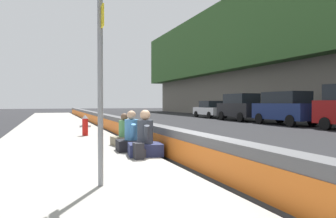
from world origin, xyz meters
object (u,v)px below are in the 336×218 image
object	(u,v)px
backpack	(139,151)
parked_car_third	(285,108)
seated_person_foreground	(145,141)
parked_car_midline	(210,109)
seated_person_rear	(124,135)
fire_hydrant	(85,125)
seated_person_middle	(132,138)
route_sign_post	(100,62)
parked_car_fourth	(240,107)

from	to	relation	value
backpack	parked_car_third	size ratio (longest dim) A/B	0.08
seated_person_foreground	parked_car_midline	size ratio (longest dim) A/B	0.27
seated_person_rear	parked_car_third	size ratio (longest dim) A/B	0.22
seated_person_rear	parked_car_midline	size ratio (longest dim) A/B	0.23
parked_car_midline	fire_hydrant	bearing A→B (deg)	137.04
fire_hydrant	parked_car_midline	distance (m)	20.46
seated_person_middle	parked_car_third	distance (m)	15.56
seated_person_foreground	seated_person_middle	xyz separation A→B (m)	(0.99, 0.12, -0.01)
backpack	fire_hydrant	bearing A→B (deg)	5.90
backpack	parked_car_third	distance (m)	16.52
parked_car_midline	parked_car_third	bearing A→B (deg)	178.97
route_sign_post	backpack	xyz separation A→B (m)	(2.24, -1.26, -1.88)
fire_hydrant	seated_person_foreground	bearing A→B (deg)	-170.88
seated_person_middle	parked_car_third	xyz separation A→B (m)	(8.63, -12.93, 0.68)
parked_car_third	parked_car_fourth	distance (m)	5.40
seated_person_foreground	seated_person_rear	bearing A→B (deg)	1.50
seated_person_middle	parked_car_fourth	bearing A→B (deg)	-42.61
seated_person_middle	route_sign_post	bearing A→B (deg)	158.53
fire_hydrant	seated_person_rear	world-z (taller)	seated_person_rear
seated_person_foreground	route_sign_post	bearing A→B (deg)	149.66
parked_car_fourth	parked_car_midline	world-z (taller)	parked_car_fourth
parked_car_third	seated_person_rear	bearing A→B (deg)	119.91
seated_person_foreground	parked_car_third	size ratio (longest dim) A/B	0.25
fire_hydrant	backpack	xyz separation A→B (m)	(-6.21, -0.64, -0.25)
seated_person_rear	parked_car_midline	bearing A→B (deg)	-35.16
route_sign_post	parked_car_fourth	distance (m)	22.78
fire_hydrant	seated_person_middle	world-z (taller)	seated_person_middle
fire_hydrant	parked_car_third	size ratio (longest dim) A/B	0.18
parked_car_third	parked_car_midline	size ratio (longest dim) A/B	1.07
backpack	parked_car_fourth	bearing A→B (deg)	-40.27
route_sign_post	fire_hydrant	bearing A→B (deg)	-4.21
backpack	parked_car_midline	size ratio (longest dim) A/B	0.09
seated_person_middle	fire_hydrant	bearing A→B (deg)	9.56
fire_hydrant	backpack	bearing A→B (deg)	-174.10
seated_person_foreground	parked_car_third	bearing A→B (deg)	-53.11
seated_person_middle	seated_person_rear	bearing A→B (deg)	-2.97
seated_person_middle	parked_car_midline	xyz separation A→B (m)	(19.78, -13.13, 0.36)
fire_hydrant	parked_car_midline	xyz separation A→B (m)	(14.98, -13.94, 0.27)
parked_car_fourth	seated_person_foreground	bearing A→B (deg)	139.59
seated_person_rear	backpack	size ratio (longest dim) A/B	2.61
backpack	parked_car_third	world-z (taller)	parked_car_third
route_sign_post	fire_hydrant	world-z (taller)	route_sign_post
route_sign_post	seated_person_foreground	distance (m)	3.51
seated_person_rear	backpack	bearing A→B (deg)	174.98
parked_car_third	seated_person_middle	bearing A→B (deg)	123.71
route_sign_post	parked_car_midline	bearing A→B (deg)	-31.88
parked_car_fourth	route_sign_post	bearing A→B (deg)	140.94
backpack	parked_car_midline	world-z (taller)	parked_car_midline
parked_car_third	parked_car_fourth	world-z (taller)	same
seated_person_rear	parked_car_fourth	size ratio (longest dim) A/B	0.22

